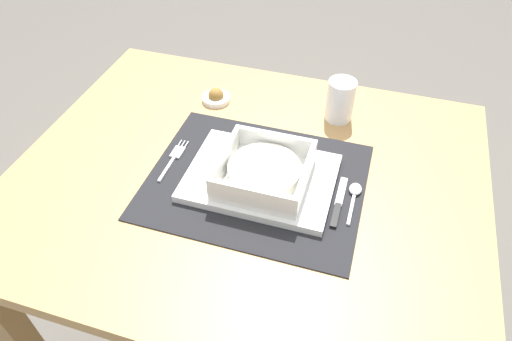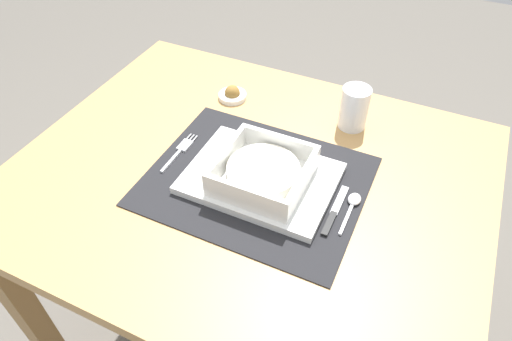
# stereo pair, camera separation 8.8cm
# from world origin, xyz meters

# --- Properties ---
(dining_table) EXTENTS (0.94, 0.76, 0.75)m
(dining_table) POSITION_xyz_m (0.00, 0.00, 0.64)
(dining_table) COLOR #B2844C
(dining_table) RESTS_ON ground
(placemat) EXTENTS (0.42, 0.34, 0.00)m
(placemat) POSITION_xyz_m (0.02, -0.02, 0.76)
(placemat) COLOR black
(placemat) RESTS_ON dining_table
(serving_plate) EXTENTS (0.29, 0.21, 0.02)m
(serving_plate) POSITION_xyz_m (0.03, -0.01, 0.77)
(serving_plate) COLOR white
(serving_plate) RESTS_ON placemat
(porridge_bowl) EXTENTS (0.17, 0.17, 0.05)m
(porridge_bowl) POSITION_xyz_m (0.04, -0.02, 0.79)
(porridge_bowl) COLOR white
(porridge_bowl) RESTS_ON serving_plate
(fork) EXTENTS (0.02, 0.13, 0.00)m
(fork) POSITION_xyz_m (-0.16, -0.00, 0.76)
(fork) COLOR silver
(fork) RESTS_ON placemat
(spoon) EXTENTS (0.02, 0.11, 0.01)m
(spoon) POSITION_xyz_m (0.22, 0.00, 0.76)
(spoon) COLOR silver
(spoon) RESTS_ON placemat
(butter_knife) EXTENTS (0.01, 0.13, 0.01)m
(butter_knife) POSITION_xyz_m (0.19, -0.03, 0.76)
(butter_knife) COLOR black
(butter_knife) RESTS_ON placemat
(drinking_glass) EXTENTS (0.06, 0.06, 0.10)m
(drinking_glass) POSITION_xyz_m (0.14, 0.24, 0.80)
(drinking_glass) COLOR white
(drinking_glass) RESTS_ON dining_table
(condiment_saucer) EXTENTS (0.07, 0.07, 0.04)m
(condiment_saucer) POSITION_xyz_m (-0.15, 0.22, 0.76)
(condiment_saucer) COLOR white
(condiment_saucer) RESTS_ON dining_table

